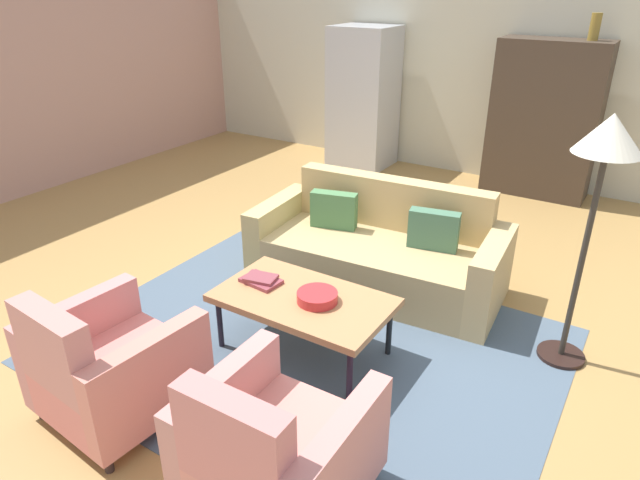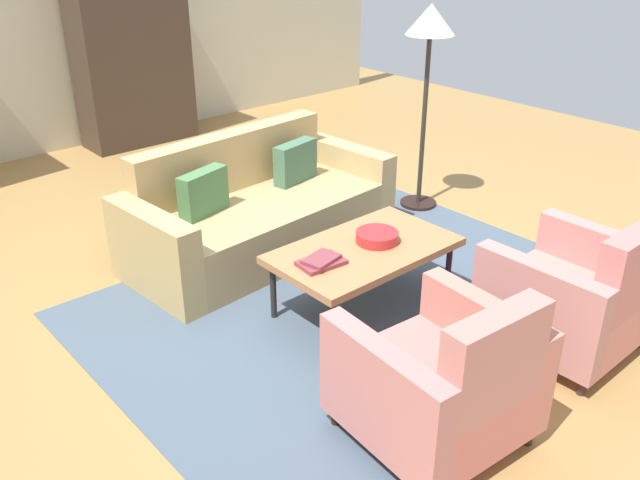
{
  "view_description": "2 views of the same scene",
  "coord_description": "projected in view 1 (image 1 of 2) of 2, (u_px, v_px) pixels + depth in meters",
  "views": [
    {
      "loc": [
        2.02,
        -3.49,
        2.44
      ],
      "look_at": [
        -0.07,
        -0.17,
        0.58
      ],
      "focal_mm": 31.49,
      "sensor_mm": 36.0,
      "label": 1
    },
    {
      "loc": [
        -2.61,
        -3.49,
        2.41
      ],
      "look_at": [
        -0.07,
        -0.59,
        0.5
      ],
      "focal_mm": 38.12,
      "sensor_mm": 36.0,
      "label": 2
    }
  ],
  "objects": [
    {
      "name": "wall_back",
      "position": [
        494.0,
        67.0,
        6.98
      ],
      "size": [
        8.98,
        0.12,
        2.8
      ],
      "primitive_type": "cube",
      "color": "beige",
      "rests_on": "ground"
    },
    {
      "name": "floor_lamp",
      "position": [
        605.0,
        159.0,
        3.34
      ],
      "size": [
        0.4,
        0.4,
        1.72
      ],
      "color": "black",
      "rests_on": "ground"
    },
    {
      "name": "book_stack",
      "position": [
        261.0,
        280.0,
        4.01
      ],
      "size": [
        0.3,
        0.21,
        0.05
      ],
      "color": "brown",
      "rests_on": "coffee_table"
    },
    {
      "name": "refrigerator",
      "position": [
        363.0,
        98.0,
        7.61
      ],
      "size": [
        0.8,
        0.73,
        1.85
      ],
      "color": "#B7BABF",
      "rests_on": "ground"
    },
    {
      "name": "couch",
      "position": [
        379.0,
        251.0,
        4.82
      ],
      "size": [
        2.16,
        1.05,
        0.86
      ],
      "rotation": [
        0.0,
        0.0,
        3.21
      ],
      "color": "tan",
      "rests_on": "ground"
    },
    {
      "name": "vase_tall",
      "position": [
        595.0,
        27.0,
        5.95
      ],
      "size": [
        0.11,
        0.11,
        0.28
      ],
      "primitive_type": "cylinder",
      "color": "olive",
      "rests_on": "cabinet"
    },
    {
      "name": "armchair_right",
      "position": [
        273.0,
        455.0,
        2.7
      ],
      "size": [
        0.81,
        0.81,
        0.88
      ],
      "rotation": [
        0.0,
        0.0,
        0.01
      ],
      "color": "#39220F",
      "rests_on": "ground"
    },
    {
      "name": "cabinet",
      "position": [
        544.0,
        120.0,
        6.57
      ],
      "size": [
        1.2,
        0.51,
        1.8
      ],
      "color": "#403226",
      "rests_on": "ground"
    },
    {
      "name": "coffee_table",
      "position": [
        303.0,
        301.0,
        3.86
      ],
      "size": [
        1.2,
        0.7,
        0.44
      ],
      "color": "black",
      "rests_on": "ground"
    },
    {
      "name": "area_rug",
      "position": [
        308.0,
        346.0,
        4.07
      ],
      "size": [
        3.4,
        2.6,
        0.01
      ],
      "primitive_type": "cube",
      "color": "#4A5B6B",
      "rests_on": "ground"
    },
    {
      "name": "armchair_left",
      "position": [
        107.0,
        370.0,
        3.28
      ],
      "size": [
        0.86,
        0.86,
        0.88
      ],
      "rotation": [
        0.0,
        0.0,
        -0.08
      ],
      "color": "black",
      "rests_on": "ground"
    },
    {
      "name": "ground_plane",
      "position": [
        338.0,
        297.0,
        4.69
      ],
      "size": [
        10.78,
        10.78,
        0.0
      ],
      "primitive_type": "plane",
      "color": "#A87F46"
    },
    {
      "name": "fruit_bowl",
      "position": [
        317.0,
        297.0,
        3.77
      ],
      "size": [
        0.28,
        0.28,
        0.07
      ],
      "primitive_type": "cylinder",
      "color": "#B82A2D",
      "rests_on": "coffee_table"
    }
  ]
}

